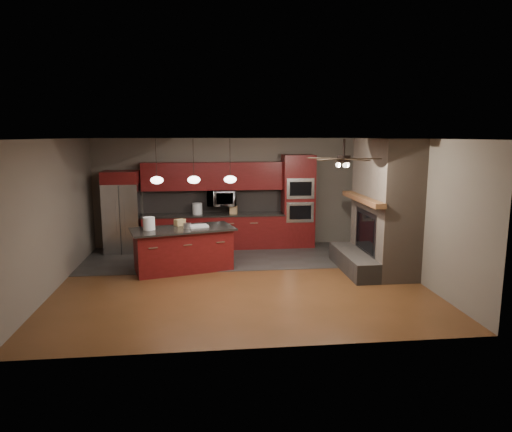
{
  "coord_description": "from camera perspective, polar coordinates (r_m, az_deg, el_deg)",
  "views": [
    {
      "loc": [
        -0.66,
        -8.76,
        2.85
      ],
      "look_at": [
        0.38,
        0.6,
        1.2
      ],
      "focal_mm": 32.0,
      "sensor_mm": 36.0,
      "label": 1
    }
  ],
  "objects": [
    {
      "name": "fireplace_column",
      "position": [
        10.0,
        15.46,
        0.67
      ],
      "size": [
        1.3,
        2.1,
        2.8
      ],
      "color": "#796657",
      "rests_on": "ground"
    },
    {
      "name": "slate_tile_patch",
      "position": [
        10.96,
        -2.67,
        -5.09
      ],
      "size": [
        7.0,
        2.4,
        0.01
      ],
      "primitive_type": "cube",
      "color": "#2F2D2A",
      "rests_on": "ground"
    },
    {
      "name": "ceiling_fan",
      "position": [
        8.34,
        10.91,
        7.09
      ],
      "size": [
        1.27,
        1.33,
        0.41
      ],
      "color": "black",
      "rests_on": "ceiling"
    },
    {
      "name": "cardboard_box",
      "position": [
        10.1,
        -9.51,
        -0.79
      ],
      "size": [
        0.27,
        0.26,
        0.14
      ],
      "primitive_type": "cube",
      "rotation": [
        0.0,
        0.0,
        0.64
      ],
      "color": "tan",
      "rests_on": "kitchen_island"
    },
    {
      "name": "counter_bucket",
      "position": [
        11.6,
        -7.34,
        0.92
      ],
      "size": [
        0.28,
        0.28,
        0.28
      ],
      "primitive_type": "cylinder",
      "rotation": [
        0.0,
        0.0,
        -0.11
      ],
      "color": "silver",
      "rests_on": "back_cabinetry"
    },
    {
      "name": "pendant_center",
      "position": [
        9.51,
        -7.77,
        4.53
      ],
      "size": [
        0.26,
        0.26,
        0.92
      ],
      "color": "black",
      "rests_on": "ceiling"
    },
    {
      "name": "ceiling",
      "position": [
        8.79,
        -2.05,
        9.63
      ],
      "size": [
        7.0,
        6.0,
        0.02
      ],
      "primitive_type": "cube",
      "color": "white",
      "rests_on": "back_wall"
    },
    {
      "name": "refrigerator",
      "position": [
        11.71,
        -16.37,
        0.5
      ],
      "size": [
        0.86,
        0.75,
        2.01
      ],
      "color": "silver",
      "rests_on": "ground"
    },
    {
      "name": "right_wall",
      "position": [
        9.81,
        18.86,
        0.92
      ],
      "size": [
        0.02,
        6.0,
        2.8
      ],
      "primitive_type": "cube",
      "color": "#635B4F",
      "rests_on": "ground"
    },
    {
      "name": "pendant_left",
      "position": [
        9.55,
        -12.29,
        4.42
      ],
      "size": [
        0.26,
        0.26,
        0.92
      ],
      "color": "black",
      "rests_on": "ceiling"
    },
    {
      "name": "kitchen_island",
      "position": [
        9.9,
        -9.06,
        -4.09
      ],
      "size": [
        2.32,
        1.49,
        0.92
      ],
      "rotation": [
        0.0,
        0.0,
        0.26
      ],
      "color": "#611113",
      "rests_on": "ground"
    },
    {
      "name": "ground",
      "position": [
        9.24,
        -1.94,
        -8.01
      ],
      "size": [
        7.0,
        7.0,
        0.0
      ],
      "primitive_type": "plane",
      "color": "#58321A",
      "rests_on": "ground"
    },
    {
      "name": "paint_tray",
      "position": [
        9.88,
        -7.21,
        -1.26
      ],
      "size": [
        0.46,
        0.37,
        0.04
      ],
      "primitive_type": "cube",
      "rotation": [
        0.0,
        0.0,
        0.25
      ],
      "color": "silver",
      "rests_on": "kitchen_island"
    },
    {
      "name": "microwave",
      "position": [
        11.62,
        -4.38,
        2.27
      ],
      "size": [
        0.73,
        0.41,
        0.5
      ],
      "primitive_type": "imported",
      "color": "silver",
      "rests_on": "back_cabinetry"
    },
    {
      "name": "counter_box",
      "position": [
        11.58,
        -2.83,
        0.77
      ],
      "size": [
        0.21,
        0.18,
        0.2
      ],
      "primitive_type": "cube",
      "rotation": [
        0.0,
        0.0,
        -0.22
      ],
      "color": "tan",
      "rests_on": "back_cabinetry"
    },
    {
      "name": "back_cabinetry",
      "position": [
        11.67,
        -5.33,
        0.28
      ],
      "size": [
        3.59,
        0.64,
        2.2
      ],
      "color": "#611113",
      "rests_on": "ground"
    },
    {
      "name": "pendant_right",
      "position": [
        9.52,
        -3.24,
        4.61
      ],
      "size": [
        0.26,
        0.26,
        0.92
      ],
      "color": "black",
      "rests_on": "ceiling"
    },
    {
      "name": "back_wall",
      "position": [
        11.87,
        -3.1,
        2.94
      ],
      "size": [
        7.0,
        0.02,
        2.8
      ],
      "primitive_type": "cube",
      "color": "#635B4F",
      "rests_on": "ground"
    },
    {
      "name": "oven_tower",
      "position": [
        11.81,
        5.26,
        1.85
      ],
      "size": [
        0.8,
        0.63,
        2.38
      ],
      "color": "#611113",
      "rests_on": "ground"
    },
    {
      "name": "left_wall",
      "position": [
        9.32,
        -23.98,
        0.15
      ],
      "size": [
        0.02,
        6.0,
        2.8
      ],
      "primitive_type": "cube",
      "color": "#635B4F",
      "rests_on": "ground"
    },
    {
      "name": "paint_can",
      "position": [
        9.77,
        -8.59,
        -1.21
      ],
      "size": [
        0.21,
        0.21,
        0.11
      ],
      "primitive_type": "cylinder",
      "rotation": [
        0.0,
        0.0,
        0.42
      ],
      "color": "#BBBCC1",
      "rests_on": "kitchen_island"
    },
    {
      "name": "white_bucket",
      "position": [
        9.75,
        -13.23,
        -0.93
      ],
      "size": [
        0.34,
        0.34,
        0.26
      ],
      "primitive_type": "cylinder",
      "rotation": [
        0.0,
        0.0,
        0.57
      ],
      "color": "white",
      "rests_on": "kitchen_island"
    }
  ]
}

